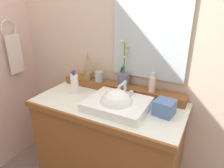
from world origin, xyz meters
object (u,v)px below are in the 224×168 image
Objects in this scene: sink_basin at (117,105)px; lotion_bottle at (75,83)px; tumbler_cup at (99,77)px; reed_diffuser at (88,75)px; tissue_box at (164,107)px; hand_towel at (15,54)px; soap_dispenser at (152,84)px; potted_plant at (124,76)px; soap_bar at (109,91)px.

sink_basin is 0.45m from lotion_bottle.
reed_diffuser is (-0.12, 0.01, -0.01)m from tumbler_cup.
tissue_box is 0.34× the size of hand_towel.
tumbler_cup is 0.88m from hand_towel.
reed_diffuser reaches higher than tumbler_cup.
soap_dispenser is 1.22× the size of tissue_box.
tissue_box is at bearing -27.67° from potted_plant.
hand_towel is at bearing -169.04° from tumbler_cup.
tumbler_cup is 0.24× the size of hand_towel.
lotion_bottle is at bearing -127.27° from tumbler_cup.
hand_towel reaches higher than sink_basin.
tissue_box is at bearing 13.67° from sink_basin.
reed_diffuser is at bearing 13.37° from hand_towel.
soap_bar is at bearing -38.08° from tumbler_cup.
potted_plant is 1.86× the size of lotion_bottle.
soap_bar is at bearing 176.04° from tissue_box.
soap_dispenser is (0.30, 0.15, 0.06)m from soap_bar.
sink_basin is 2.78× the size of soap_dispenser.
tissue_box is (0.41, -0.21, -0.09)m from potted_plant.
potted_plant reaches higher than soap_bar.
potted_plant reaches higher than reed_diffuser.
hand_towel is at bearing -166.63° from reed_diffuser.
reed_diffuser is at bearing 179.61° from soap_dispenser.
soap_dispenser is at bearing -0.39° from reed_diffuser.
tumbler_cup is (-0.48, -0.01, -0.02)m from soap_dispenser.
soap_bar is 0.24m from tumbler_cup.
soap_dispenser is at bearing 26.44° from soap_bar.
lotion_bottle is (-0.13, -0.18, -0.03)m from tumbler_cup.
tumbler_cup is 0.45× the size of lotion_bottle.
potted_plant is at bearing 77.23° from soap_bar.
soap_dispenser is at bearing 16.50° from lotion_bottle.
reed_diffuser reaches higher than sink_basin.
soap_dispenser is 0.79× the size of lotion_bottle.
soap_dispenser is 0.48m from tumbler_cup.
hand_towel reaches higher than soap_bar.
lotion_bottle is 1.54× the size of tissue_box.
tumbler_cup is at bearing 52.73° from lotion_bottle.
lotion_bottle is (-0.61, -0.18, -0.05)m from soap_dispenser.
sink_basin is at bearing -166.33° from tissue_box.
lotion_bottle is at bearing -179.79° from tissue_box.
soap_bar is 0.32m from lotion_bottle.
lotion_bottle reaches higher than tumbler_cup.
soap_bar is at bearing -153.56° from soap_dispenser.
tumbler_cup is (-0.18, 0.14, 0.04)m from soap_bar.
lotion_bottle is at bearing -163.50° from soap_dispenser.
soap_bar is 0.19× the size of potted_plant.
sink_basin is 1.18m from hand_towel.
reed_diffuser reaches higher than lotion_bottle.
potted_plant is 0.26m from soap_dispenser.
tissue_box is (0.45, -0.03, -0.02)m from soap_bar.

